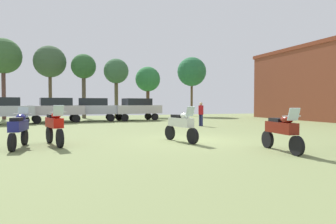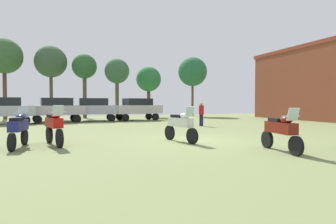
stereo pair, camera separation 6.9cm
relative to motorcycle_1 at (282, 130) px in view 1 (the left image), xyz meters
name	(u,v)px [view 1 (the left image)]	position (x,y,z in m)	size (l,w,h in m)	color
ground_plane	(192,141)	(-1.60, 3.57, -0.72)	(44.00, 52.00, 0.02)	olive
motorcycle_1	(282,130)	(0.00, 0.00, 0.00)	(0.63, 2.18, 1.44)	black
motorcycle_2	(181,124)	(-2.20, 3.30, 0.01)	(0.78, 2.15, 1.46)	black
motorcycle_3	(54,126)	(-7.04, 3.91, 0.03)	(0.81, 2.09, 1.51)	black
motorcycle_7	(19,128)	(-8.20, 3.66, 0.00)	(0.62, 2.11, 1.44)	black
car_1	(137,108)	(-0.63, 18.13, 0.46)	(4.56, 2.57, 2.00)	black
car_2	(56,108)	(-7.50, 17.39, 0.46)	(4.52, 2.42, 2.00)	black
car_3	(2,109)	(-11.16, 16.28, 0.46)	(4.56, 2.59, 2.00)	black
car_4	(93,108)	(-4.54, 18.06, 0.46)	(4.36, 1.94, 2.00)	black
person_1	(201,112)	(2.07, 10.34, 0.24)	(0.45, 0.45, 1.64)	#212450
tree_2	(148,80)	(2.11, 24.49, 3.57)	(2.84, 2.84, 5.76)	brown
tree_3	(50,62)	(-8.28, 24.19, 5.05)	(3.21, 3.21, 7.42)	brown
tree_4	(3,56)	(-12.46, 24.01, 5.38)	(3.40, 3.40, 7.84)	brown
tree_5	(84,68)	(-5.01, 23.58, 4.56)	(2.53, 2.53, 6.66)	brown
tree_6	(116,72)	(-1.79, 22.67, 4.12)	(2.58, 2.58, 6.21)	brown
tree_7	(192,72)	(7.64, 24.58, 4.65)	(3.50, 3.50, 7.14)	brown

